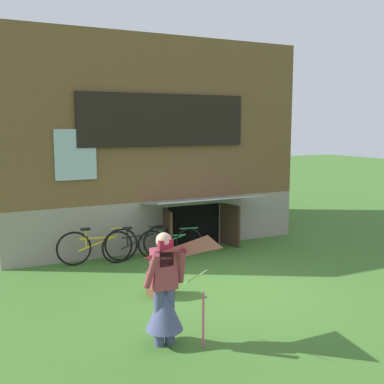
{
  "coord_description": "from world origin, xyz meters",
  "views": [
    {
      "loc": [
        -4.35,
        -7.32,
        3.02
      ],
      "look_at": [
        -0.47,
        0.56,
        1.77
      ],
      "focal_mm": 44.1,
      "sensor_mm": 36.0,
      "label": 1
    }
  ],
  "objects": [
    {
      "name": "wooden_crate",
      "position": [
        -1.29,
        0.16,
        0.22
      ],
      "size": [
        0.42,
        0.35,
        0.43
      ],
      "primitive_type": "cube",
      "color": "brown",
      "rests_on": "ground_plane"
    },
    {
      "name": "log_house",
      "position": [
        0.0,
        5.3,
        2.55
      ],
      "size": [
        7.46,
        5.71,
        5.09
      ],
      "color": "gray",
      "rests_on": "ground_plane"
    },
    {
      "name": "bicycle_black",
      "position": [
        -0.88,
        2.5,
        0.38
      ],
      "size": [
        1.71,
        0.2,
        0.78
      ],
      "rotation": [
        0.0,
        0.0,
        0.09
      ],
      "color": "black",
      "rests_on": "ground_plane"
    },
    {
      "name": "bicycle_yellow",
      "position": [
        -1.76,
        2.61,
        0.39
      ],
      "size": [
        1.78,
        0.27,
        0.81
      ],
      "rotation": [
        0.0,
        0.0,
        -0.13
      ],
      "color": "black",
      "rests_on": "ground_plane"
    },
    {
      "name": "ground_plane",
      "position": [
        0.0,
        0.0,
        0.0
      ],
      "size": [
        60.0,
        60.0,
        0.0
      ],
      "primitive_type": "plane",
      "color": "#3D6B28"
    },
    {
      "name": "person",
      "position": [
        -1.96,
        -1.6,
        0.67
      ],
      "size": [
        0.61,
        0.52,
        1.59
      ],
      "rotation": [
        0.0,
        0.0,
        -0.38
      ],
      "color": "#474C75",
      "rests_on": "ground_plane"
    },
    {
      "name": "bicycle_green",
      "position": [
        -0.11,
        2.41,
        0.34
      ],
      "size": [
        1.51,
        0.35,
        0.7
      ],
      "rotation": [
        0.0,
        0.0,
        -0.2
      ],
      "color": "black",
      "rests_on": "ground_plane"
    },
    {
      "name": "kite",
      "position": [
        -1.6,
        -2.19,
        1.23
      ],
      "size": [
        0.9,
        1.05,
        1.48
      ],
      "color": "#E54C7F",
      "rests_on": "ground_plane"
    }
  ]
}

